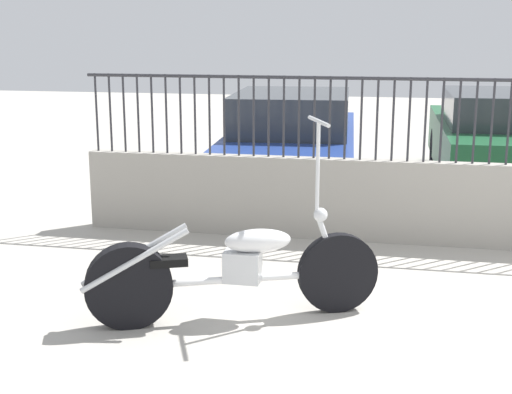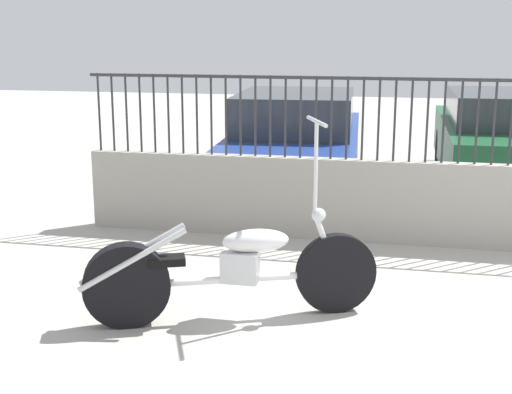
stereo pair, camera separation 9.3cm
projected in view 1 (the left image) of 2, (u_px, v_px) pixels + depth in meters
The scene contains 3 objects.
motorcycle_white at pixel (220, 272), 5.42m from camera, with size 2.18×1.01×1.54m.
car_blue at pixel (293, 139), 10.18m from camera, with size 2.02×4.68×1.34m.
car_green at pixel (500, 139), 9.95m from camera, with size 1.76×4.45×1.37m.
Camera 1 is at (-1.32, -4.42, 2.18)m, focal length 50.00 mm.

